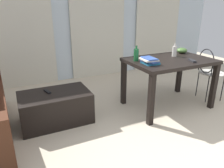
% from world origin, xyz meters
% --- Properties ---
extents(ground_plane, '(8.28, 8.28, 0.00)m').
position_xyz_m(ground_plane, '(0.00, 1.32, 0.00)').
color(ground_plane, beige).
extents(wall_back, '(6.19, 0.10, 2.70)m').
position_xyz_m(wall_back, '(0.00, 3.45, 1.35)').
color(wall_back, silver).
rests_on(wall_back, ground).
extents(curtains, '(4.40, 0.03, 2.30)m').
position_xyz_m(curtains, '(0.00, 3.36, 1.15)').
color(curtains, beige).
rests_on(curtains, ground).
extents(coffee_table, '(0.92, 0.58, 0.42)m').
position_xyz_m(coffee_table, '(-1.34, 1.67, 0.21)').
color(coffee_table, black).
rests_on(coffee_table, ground).
extents(craft_table, '(1.26, 0.84, 0.76)m').
position_xyz_m(craft_table, '(0.35, 1.41, 0.66)').
color(craft_table, black).
rests_on(craft_table, ground).
extents(wire_chair, '(0.40, 0.43, 0.87)m').
position_xyz_m(wire_chair, '(1.12, 1.33, 0.54)').
color(wire_chair, silver).
rests_on(wire_chair, ground).
extents(bottle_near, '(0.07, 0.07, 0.20)m').
position_xyz_m(bottle_near, '(0.53, 1.53, 0.85)').
color(bottle_near, beige).
rests_on(bottle_near, craft_table).
extents(bottle_far, '(0.07, 0.07, 0.22)m').
position_xyz_m(bottle_far, '(-0.17, 1.54, 0.85)').
color(bottle_far, '#195B2D').
rests_on(bottle_far, craft_table).
extents(bowl, '(0.17, 0.17, 0.09)m').
position_xyz_m(bowl, '(0.82, 1.67, 0.81)').
color(bowl, '#477033').
rests_on(bowl, craft_table).
extents(book_stack, '(0.23, 0.27, 0.09)m').
position_xyz_m(book_stack, '(-0.09, 1.32, 0.80)').
color(book_stack, '#1E668C').
rests_on(book_stack, craft_table).
extents(tv_remote_on_table, '(0.10, 0.17, 0.03)m').
position_xyz_m(tv_remote_on_table, '(0.54, 1.16, 0.77)').
color(tv_remote_on_table, '#232326').
rests_on(tv_remote_on_table, craft_table).
extents(scissors, '(0.09, 0.11, 0.00)m').
position_xyz_m(scissors, '(0.16, 1.65, 0.76)').
color(scissors, '#9EA0A5').
rests_on(scissors, craft_table).
extents(tv_remote_primary, '(0.08, 0.16, 0.02)m').
position_xyz_m(tv_remote_primary, '(-1.42, 1.75, 0.43)').
color(tv_remote_primary, black).
rests_on(tv_remote_primary, coffee_table).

